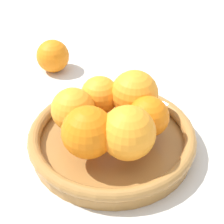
# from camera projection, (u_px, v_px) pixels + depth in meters

# --- Properties ---
(ground_plane) EXTENTS (4.00, 4.00, 0.00)m
(ground_plane) POSITION_uv_depth(u_px,v_px,m) (112.00, 147.00, 0.65)
(ground_plane) COLOR beige
(fruit_bowl) EXTENTS (0.28, 0.28, 0.04)m
(fruit_bowl) POSITION_uv_depth(u_px,v_px,m) (112.00, 139.00, 0.63)
(fruit_bowl) COLOR #A57238
(fruit_bowl) RESTS_ON ground_plane
(orange_pile) EXTENTS (0.18, 0.19, 0.08)m
(orange_pile) POSITION_uv_depth(u_px,v_px,m) (113.00, 114.00, 0.59)
(orange_pile) COLOR orange
(orange_pile) RESTS_ON fruit_bowl
(stray_orange) EXTENTS (0.07, 0.07, 0.07)m
(stray_orange) POSITION_uv_depth(u_px,v_px,m) (53.00, 56.00, 0.83)
(stray_orange) COLOR orange
(stray_orange) RESTS_ON ground_plane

